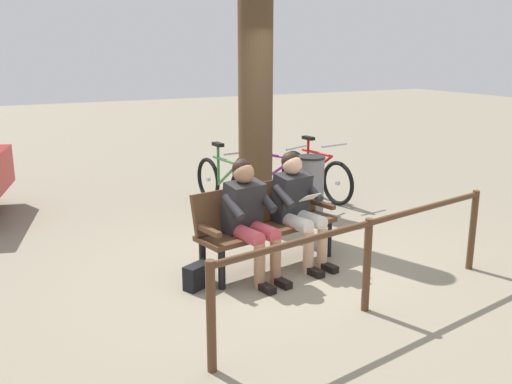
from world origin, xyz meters
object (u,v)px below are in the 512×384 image
(bicycle_green, at_px, (315,175))
(bicycle_purple, at_px, (274,179))
(person_companion, at_px, (249,214))
(handbag, at_px, (198,276))
(litter_bin, at_px, (310,186))
(person_reading, at_px, (297,203))
(tree_trunk, at_px, (255,108))
(bicycle_blue, at_px, (225,184))
(bench, at_px, (264,219))

(bicycle_green, bearing_deg, bicycle_purple, -102.39)
(person_companion, height_order, handbag, person_companion)
(litter_bin, bearing_deg, person_reading, 53.28)
(tree_trunk, bearing_deg, bicycle_blue, -87.50)
(handbag, distance_m, bicycle_purple, 3.24)
(bench, relative_size, bicycle_blue, 0.99)
(person_reading, distance_m, person_companion, 0.64)
(bench, xyz_separation_m, tree_trunk, (-0.54, -1.28, 1.03))
(bench, bearing_deg, person_reading, 152.55)
(bench, relative_size, tree_trunk, 0.54)
(person_reading, relative_size, bicycle_green, 0.72)
(person_reading, xyz_separation_m, bicycle_blue, (-0.16, -2.29, -0.31))
(person_reading, xyz_separation_m, bicycle_purple, (-0.96, -2.27, -0.31))
(person_companion, distance_m, bicycle_blue, 2.56)
(bicycle_purple, bearing_deg, handbag, -64.47)
(tree_trunk, xyz_separation_m, bicycle_blue, (0.04, -0.91, -1.17))
(tree_trunk, xyz_separation_m, bicycle_green, (-1.45, -0.83, -1.17))
(handbag, relative_size, bicycle_green, 0.18)
(bench, height_order, bicycle_purple, bicycle_purple)
(handbag, bearing_deg, litter_bin, -144.94)
(bicycle_blue, bearing_deg, litter_bin, 41.29)
(bicycle_green, bearing_deg, person_reading, -44.45)
(litter_bin, bearing_deg, tree_trunk, 3.78)
(handbag, xyz_separation_m, tree_trunk, (-1.39, -1.53, 1.41))
(person_companion, bearing_deg, handbag, -8.43)
(bench, height_order, tree_trunk, tree_trunk)
(bench, relative_size, litter_bin, 2.00)
(bicycle_purple, bearing_deg, litter_bin, -14.80)
(person_reading, xyz_separation_m, bicycle_green, (-1.65, -2.21, -0.31))
(handbag, distance_m, litter_bin, 2.78)
(litter_bin, xyz_separation_m, bicycle_purple, (0.12, -0.83, -0.06))
(person_reading, bearing_deg, person_companion, -0.05)
(bicycle_purple, bearing_deg, bench, -53.77)
(person_companion, relative_size, bicycle_green, 0.72)
(person_companion, xyz_separation_m, tree_trunk, (-0.83, -1.50, 0.87))
(person_companion, bearing_deg, bench, -153.20)
(bench, height_order, handbag, bench)
(tree_trunk, bearing_deg, bicycle_green, -150.17)
(handbag, height_order, bicycle_blue, bicycle_blue)
(person_companion, xyz_separation_m, bicycle_green, (-2.27, -2.33, -0.30))
(handbag, bearing_deg, bench, -163.55)
(tree_trunk, distance_m, bicycle_blue, 1.48)
(handbag, height_order, bicycle_green, bicycle_green)
(bench, xyz_separation_m, bicycle_green, (-1.99, -2.11, -0.15))
(bicycle_blue, bearing_deg, handbag, -34.70)
(handbag, bearing_deg, bicycle_green, -140.25)
(bicycle_purple, bearing_deg, tree_trunk, -63.31)
(person_companion, bearing_deg, bicycle_green, -145.48)
(bicycle_green, xyz_separation_m, bicycle_blue, (1.49, -0.08, 0.00))
(handbag, bearing_deg, tree_trunk, -132.28)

